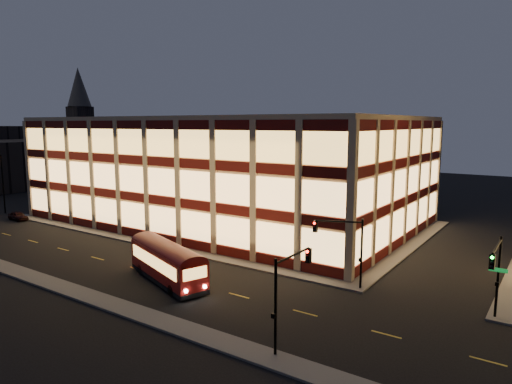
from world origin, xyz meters
The scene contains 14 objects.
ground centered at (0.00, 0.00, 0.00)m, with size 200.00×200.00×0.00m, color black.
sidewalk_office_south centered at (-3.00, 1.00, 0.07)m, with size 54.00×2.00×0.15m, color #514F4C.
sidewalk_office_east centered at (23.00, 17.00, 0.07)m, with size 2.00×30.00×0.15m, color #514F4C.
sidewalk_near centered at (0.00, -13.00, 0.07)m, with size 100.00×2.00×0.15m, color #514F4C.
office_building centered at (-2.91, 16.91, 7.25)m, with size 50.45×30.45×14.50m.
bg_building_a centered at (-62.00, 18.00, 5.00)m, with size 18.00×28.00×10.00m, color #2D2621.
church_tower centered at (-70.00, 40.00, 9.00)m, with size 5.00×5.00×18.00m, color #2D2621.
church_spire centered at (-70.00, 40.00, 23.00)m, with size 6.00×6.00×10.00m, color #4C473F.
traffic_signal_far centered at (22.21, 0.24, 4.11)m, with size 3.79×1.87×6.00m.
traffic_signal_right centered at (33.50, -0.62, 4.10)m, with size 1.20×4.37×6.00m.
traffic_signal_near centered at (23.50, -11.03, 4.13)m, with size 0.32×4.45×6.00m.
street_lamp_a centered at (-34.00, 0.82, 5.47)m, with size 0.44×1.22×9.02m.
trolley_bus centered at (8.91, -6.87, 1.93)m, with size 10.53×5.95×3.48m.
parked_car_0 centered at (-27.06, -0.71, 0.62)m, with size 1.47×3.65×1.25m, color black.
Camera 1 is at (36.84, -33.96, 13.67)m, focal length 32.00 mm.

